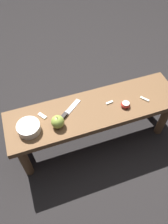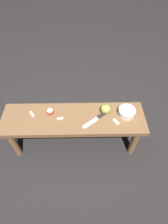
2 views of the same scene
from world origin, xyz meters
TOP-DOWN VIEW (x-y plane):
  - ground_plane at (0.00, 0.00)m, footprint 8.00×8.00m
  - wooden_bench at (0.00, 0.00)m, footprint 1.16×0.32m
  - knife at (-0.19, 0.01)m, footprint 0.19×0.16m
  - apple_whole at (-0.26, -0.05)m, footprint 0.08×0.08m
  - apple_cut at (0.19, -0.05)m, footprint 0.06×0.06m
  - apple_slice_near_knife at (0.10, 0.01)m, footprint 0.05×0.02m
  - apple_slice_center at (0.34, -0.04)m, footprint 0.05×0.06m
  - apple_slice_near_bowl at (-0.34, 0.05)m, footprint 0.05×0.06m
  - bowl at (-0.43, -0.03)m, footprint 0.14×0.14m

SIDE VIEW (x-z plane):
  - ground_plane at x=0.00m, z-range 0.00..0.00m
  - wooden_bench at x=0.00m, z-range 0.13..0.52m
  - apple_slice_near_knife at x=0.10m, z-range 0.40..0.40m
  - apple_slice_center at x=0.34m, z-range 0.40..0.40m
  - apple_slice_near_bowl at x=-0.34m, z-range 0.40..0.40m
  - knife at x=-0.19m, z-range 0.39..0.41m
  - apple_cut at x=0.19m, z-range 0.40..0.43m
  - bowl at x=-0.43m, z-range 0.40..0.45m
  - apple_whole at x=-0.26m, z-range 0.39..0.48m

